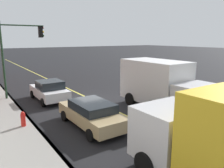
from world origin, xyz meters
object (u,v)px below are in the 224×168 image
at_px(car_white, 49,90).
at_px(traffic_light_mast, 19,47).
at_px(fire_hydrant, 23,120).
at_px(truck_white, 162,84).
at_px(car_tan, 92,113).

relative_size(car_white, traffic_light_mast, 0.70).
bearing_deg(car_white, fire_hydrant, 147.06).
distance_m(car_white, truck_white, 8.38).
bearing_deg(truck_white, traffic_light_mast, 40.81).
xyz_separation_m(car_tan, fire_hydrant, (1.73, 3.12, -0.27)).
distance_m(car_tan, truck_white, 5.38).
relative_size(car_tan, fire_hydrant, 4.99).
relative_size(car_white, car_tan, 0.88).
bearing_deg(truck_white, car_tan, 89.82).
bearing_deg(truck_white, fire_hydrant, 78.29).
xyz_separation_m(car_tan, truck_white, (-0.02, -5.30, 0.94)).
height_order(truck_white, traffic_light_mast, traffic_light_mast).
distance_m(truck_white, traffic_light_mast, 11.02).
bearing_deg(truck_white, car_white, 41.23).
relative_size(car_white, truck_white, 0.63).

